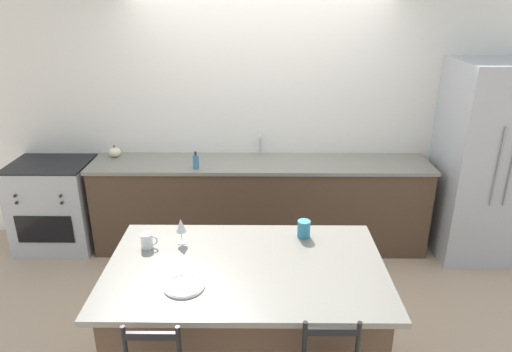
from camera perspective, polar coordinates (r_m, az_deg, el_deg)
ground_plane at (r=4.63m, az=0.52°, el=-10.57°), size 18.00×18.00×0.00m
wall_back at (r=4.71m, az=0.56°, el=7.93°), size 6.00×0.07×2.70m
back_counter at (r=4.72m, az=0.53°, el=-3.45°), size 3.36×0.64×0.93m
sink_faucet at (r=4.68m, az=0.55°, el=4.22°), size 0.02×0.13×0.22m
kitchen_island at (r=3.08m, az=-1.21°, el=-18.52°), size 1.68×1.04×0.95m
refrigerator at (r=4.93m, az=26.41°, el=1.55°), size 0.75×0.80×1.93m
oven_range at (r=5.14m, az=-23.70°, el=-3.32°), size 0.77×0.65×0.92m
dinner_plate at (r=2.64m, az=-8.97°, el=-13.43°), size 0.23×0.23×0.02m
wine_glass at (r=3.01m, az=-9.36°, el=-6.20°), size 0.07×0.07×0.17m
coffee_mug at (r=3.04m, az=-13.43°, el=-7.86°), size 0.11×0.08×0.10m
tumbler_cup at (r=3.09m, az=5.99°, el=-6.59°), size 0.09×0.09×0.12m
pumpkin_decoration at (r=4.88m, az=-17.25°, el=2.88°), size 0.13×0.13×0.12m
soap_bottle at (r=4.36m, az=-7.52°, el=1.81°), size 0.06×0.06×0.17m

